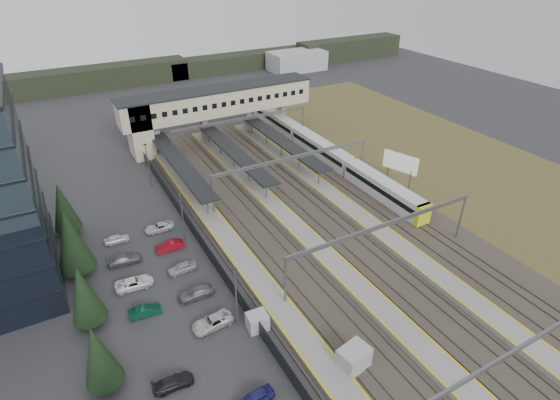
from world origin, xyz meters
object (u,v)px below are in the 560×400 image
relay_cabin_far (257,321)px  train (322,150)px  footbridge (206,106)px  billboard (400,163)px  relay_cabin_near (354,359)px

relay_cabin_far → train: train is taller
footbridge → train: bearing=-48.8°
billboard → footbridge: bearing=124.1°
relay_cabin_near → train: (24.30, 41.99, 0.60)m
billboard → relay_cabin_near: bearing=-138.1°
relay_cabin_far → footbridge: size_ratio=0.06×
train → footbridge: bearing=131.2°
relay_cabin_near → footbridge: bearing=82.5°
relay_cabin_near → relay_cabin_far: size_ratio=1.47×
relay_cabin_near → footbridge: (8.00, 60.58, 6.67)m
footbridge → train: 25.46m
relay_cabin_near → billboard: size_ratio=0.56×
relay_cabin_near → footbridge: 61.47m
relay_cabin_near → billboard: bearing=41.9°
train → billboard: size_ratio=8.92×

